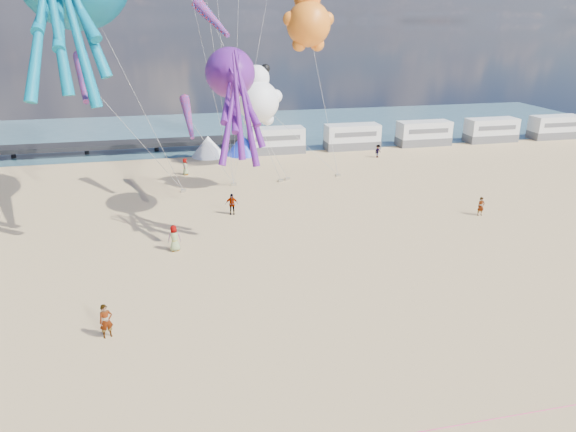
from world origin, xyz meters
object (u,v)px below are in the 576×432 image
Objects in this scene: motorhome_2 at (424,133)px; windsock_mid at (212,19)px; beachgoer_6 at (174,238)px; beachgoer_3 at (232,204)px; motorhome_0 at (276,140)px; sandbag_b at (288,179)px; beachgoer_2 at (378,151)px; tent_white at (208,146)px; sandbag_e at (234,184)px; kite_teddy_orange at (308,24)px; windsock_left at (83,78)px; kite_panda at (258,101)px; sandbag_d at (281,181)px; standing_person at (106,321)px; sandbag_c at (338,175)px; beachgoer_5 at (481,206)px; motorhome_1 at (352,137)px; motorhome_3 at (491,130)px; sandbag_a at (183,191)px; windsock_right at (188,117)px; beachgoer_0 at (185,167)px; motorhome_4 at (555,127)px; tent_blue at (243,144)px.

windsock_mid is at bearing -148.51° from motorhome_2.
beachgoer_3 is at bearing -136.23° from beachgoer_6.
sandbag_b is at bearing -95.45° from motorhome_0.
beachgoer_3 reaches higher than beachgoer_2.
sandbag_e is (1.48, -11.91, -1.09)m from tent_white.
tent_white is at bearing 126.98° from kite_teddy_orange.
windsock_left reaches higher than beachgoer_2.
kite_panda is at bearing -133.55° from beachgoer_6.
sandbag_d is at bearing -150.45° from kite_teddy_orange.
standing_person is 3.60× the size of sandbag_c.
tent_white is 2.57× the size of beachgoer_5.
motorhome_0 is 13.20× the size of sandbag_e.
motorhome_1 is at bearing 56.31° from beachgoer_3.
beachgoer_3 is at bearing -151.30° from motorhome_3.
kite_teddy_orange reaches higher than sandbag_a.
sandbag_d is 0.09× the size of windsock_mid.
kite_panda is (6.93, -1.34, 8.11)m from sandbag_a.
windsock_right is (5.22, 21.72, 6.10)m from standing_person.
motorhome_1 reaches higher than standing_person.
motorhome_1 is at bearing 46.88° from sandbag_b.
tent_white reaches higher than sandbag_a.
motorhome_3 is 3.85× the size of beachgoer_0.
standing_person is (-7.63, -35.75, -0.30)m from tent_white.
motorhome_1 is at bearing 74.72° from beachgoer_2.
motorhome_0 is 3.67× the size of standing_person.
windsock_right is at bearing -166.37° from kite_teddy_orange.
motorhome_4 is 64.46m from standing_person.
windsock_left is (-16.41, -9.11, 10.98)m from sandbag_b.
sandbag_d is 0.07× the size of windsock_left.
tent_white is 12.05m from sandbag_e.
motorhome_0 and motorhome_2 have the same top height.
beachgoer_0 is 17.94m from windsock_left.
standing_person is at bearing -113.62° from motorhome_0.
tent_white is (-36.50, 0.00, -0.30)m from motorhome_3.
standing_person is 18.52m from windsock_left.
motorhome_3 is 48.29m from beachgoer_6.
motorhome_1 is at bearing 0.00° from tent_white.
windsock_mid reaches higher than sandbag_b.
beachgoer_5 is (1.01, -19.57, 0.02)m from beachgoer_2.
motorhome_3 reaches higher than beachgoer_5.
motorhome_2 is 0.95× the size of windsock_left.
windsock_left is at bearing -150.79° from motorhome_2.
tent_blue is (-13.50, 0.00, -0.30)m from motorhome_1.
windsock_right is at bearing -144.84° from motorhome_1.
motorhome_2 is at bearing 0.00° from motorhome_0.
windsock_mid is (2.70, -9.41, 14.02)m from beachgoer_0.
beachgoer_0 reaches higher than sandbag_b.
beachgoer_6 is 0.35× the size of windsock_mid.
motorhome_0 is 21.17m from beachgoer_3.
motorhome_0 is 13.20× the size of sandbag_c.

